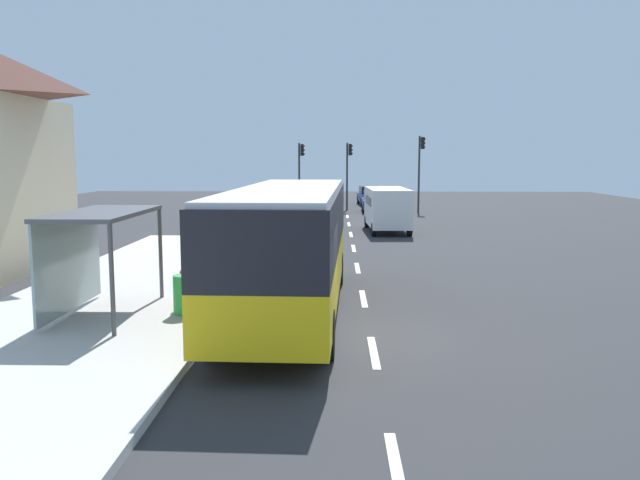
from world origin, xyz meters
name	(u,v)px	position (x,y,z in m)	size (l,w,h in m)	color
ground_plane	(348,249)	(0.00, 14.00, -0.02)	(56.00, 92.00, 0.04)	#2D2D30
sidewalk_platform	(104,311)	(-6.40, 2.00, 0.09)	(6.20, 30.00, 0.18)	beige
lane_stripe_seg_0	(396,470)	(0.25, -6.00, 0.01)	(0.16, 2.20, 0.01)	silver
lane_stripe_seg_1	(374,352)	(0.25, -1.00, 0.01)	(0.16, 2.20, 0.01)	silver
lane_stripe_seg_2	(363,299)	(0.25, 4.00, 0.01)	(0.16, 2.20, 0.01)	silver
lane_stripe_seg_3	(357,268)	(0.25, 9.00, 0.01)	(0.16, 2.20, 0.01)	silver
lane_stripe_seg_4	(354,248)	(0.25, 14.00, 0.01)	(0.16, 2.20, 0.01)	silver
lane_stripe_seg_5	(351,234)	(0.25, 19.00, 0.01)	(0.16, 2.20, 0.01)	silver
lane_stripe_seg_6	(349,224)	(0.25, 24.00, 0.01)	(0.16, 2.20, 0.01)	silver
lane_stripe_seg_7	(347,216)	(0.25, 29.00, 0.01)	(0.16, 2.20, 0.01)	silver
bus	(289,242)	(-1.71, 2.29, 1.84)	(2.86, 11.08, 3.21)	yellow
white_van	(387,206)	(2.20, 20.41, 1.34)	(2.20, 5.27, 2.30)	white
sedan_near	(370,195)	(2.30, 39.46, 0.79)	(2.05, 4.50, 1.52)	navy
sedan_far	(375,201)	(2.30, 32.67, 0.79)	(1.90, 4.43, 1.52)	navy
recycling_bin_green	(184,295)	(-4.20, 1.43, 0.66)	(0.52, 0.52, 0.95)	green
recycling_bin_red	(191,289)	(-4.20, 2.13, 0.66)	(0.52, 0.52, 0.95)	red
recycling_bin_orange	(197,283)	(-4.20, 2.83, 0.66)	(0.52, 0.52, 0.95)	orange
traffic_light_near_side	(421,162)	(5.49, 32.53, 3.57)	(0.49, 0.28, 5.41)	#2D2D2D
traffic_light_far_side	(301,166)	(-3.10, 33.33, 3.28)	(0.49, 0.28, 4.93)	#2D2D2D
traffic_light_median	(348,166)	(0.40, 34.13, 3.30)	(0.49, 0.28, 4.96)	#2D2D2D
bus_shelter	(90,236)	(-6.41, 1.37, 2.10)	(1.80, 4.00, 2.50)	#4C4C51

